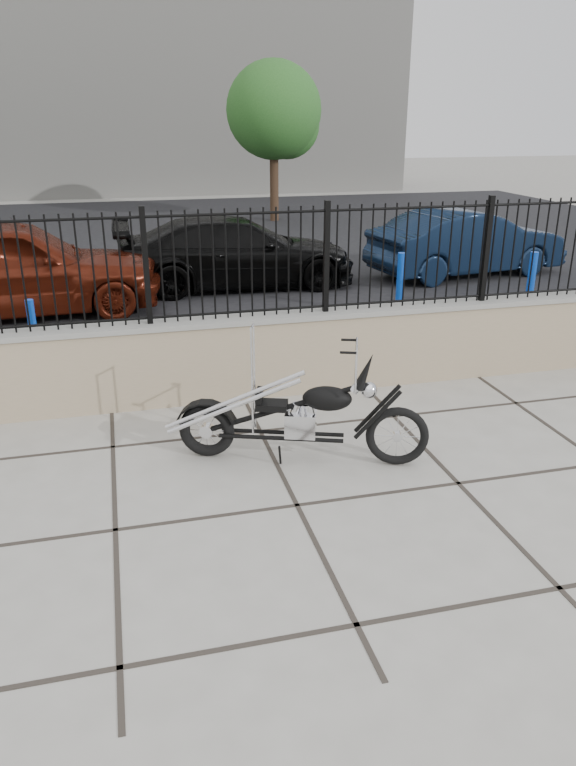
# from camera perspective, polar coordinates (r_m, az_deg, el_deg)

# --- Properties ---
(ground_plane) EXTENTS (90.00, 90.00, 0.00)m
(ground_plane) POSITION_cam_1_polar(r_m,az_deg,el_deg) (5.87, 0.77, -10.19)
(ground_plane) COLOR #99968E
(ground_plane) RESTS_ON ground
(parking_lot) EXTENTS (30.00, 30.00, 0.00)m
(parking_lot) POSITION_cam_1_polar(r_m,az_deg,el_deg) (17.64, -9.96, 11.17)
(parking_lot) COLOR black
(parking_lot) RESTS_ON ground
(retaining_wall) EXTENTS (14.00, 0.36, 0.96)m
(retaining_wall) POSITION_cam_1_polar(r_m,az_deg,el_deg) (7.88, -3.91, 2.17)
(retaining_wall) COLOR gray
(retaining_wall) RESTS_ON ground_plane
(iron_fence) EXTENTS (14.00, 0.08, 1.20)m
(iron_fence) POSITION_cam_1_polar(r_m,az_deg,el_deg) (7.59, -4.12, 9.89)
(iron_fence) COLOR black
(iron_fence) RESTS_ON retaining_wall
(background_building) EXTENTS (22.00, 6.00, 8.00)m
(background_building) POSITION_cam_1_polar(r_m,az_deg,el_deg) (31.36, -12.85, 22.76)
(background_building) COLOR beige
(background_building) RESTS_ON ground_plane
(chopper_motorcycle) EXTENTS (2.26, 1.15, 1.35)m
(chopper_motorcycle) POSITION_cam_1_polar(r_m,az_deg,el_deg) (6.29, 0.67, -0.97)
(chopper_motorcycle) COLOR black
(chopper_motorcycle) RESTS_ON ground_plane
(car_red) EXTENTS (4.73, 2.11, 1.58)m
(car_red) POSITION_cam_1_polar(r_m,az_deg,el_deg) (11.97, -21.99, 8.95)
(car_red) COLOR #50170B
(car_red) RESTS_ON parking_lot
(car_black) EXTENTS (4.53, 1.90, 1.31)m
(car_black) POSITION_cam_1_polar(r_m,az_deg,el_deg) (13.15, -4.32, 10.84)
(car_black) COLOR black
(car_black) RESTS_ON parking_lot
(car_blue) EXTENTS (4.18, 2.00, 1.32)m
(car_blue) POSITION_cam_1_polar(r_m,az_deg,el_deg) (14.54, 14.71, 11.28)
(car_blue) COLOR black
(car_blue) RESTS_ON parking_lot
(bollard_a) EXTENTS (0.13, 0.13, 0.88)m
(bollard_a) POSITION_cam_1_polar(r_m,az_deg,el_deg) (9.47, -20.49, 3.95)
(bollard_a) COLOR #0B2EAC
(bollard_a) RESTS_ON ground_plane
(bollard_b) EXTENTS (0.17, 0.17, 1.05)m
(bollard_b) POSITION_cam_1_polar(r_m,az_deg,el_deg) (11.20, 9.35, 8.05)
(bollard_b) COLOR blue
(bollard_b) RESTS_ON ground_plane
(bollard_c) EXTENTS (0.15, 0.15, 1.04)m
(bollard_c) POSITION_cam_1_polar(r_m,az_deg,el_deg) (11.84, 19.61, 7.80)
(bollard_c) COLOR blue
(bollard_c) RESTS_ON ground_plane
(tree_right) EXTENTS (2.81, 2.81, 4.73)m
(tree_right) POSITION_cam_1_polar(r_m,az_deg,el_deg) (21.58, -1.21, 22.17)
(tree_right) COLOR #382619
(tree_right) RESTS_ON ground_plane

